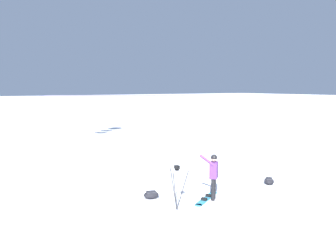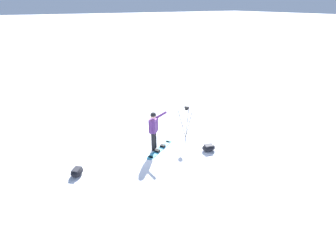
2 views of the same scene
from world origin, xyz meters
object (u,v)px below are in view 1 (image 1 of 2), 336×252
object	(u,v)px
snowboarder	(214,172)
gear_bag_small	(269,181)
gear_bag_large	(151,195)
camera_tripod	(177,179)
snowboard	(206,198)

from	to	relation	value
snowboarder	gear_bag_small	size ratio (longest dim) A/B	2.55
gear_bag_large	camera_tripod	xyz separation A→B (m)	(0.17, -1.41, 0.91)
snowboard	snowboarder	bearing A→B (deg)	-43.87
snowboarder	gear_bag_small	bearing A→B (deg)	3.16
snowboarder	gear_bag_small	world-z (taller)	snowboarder
gear_bag_small	snowboarder	bearing A→B (deg)	-176.84
gear_bag_large	gear_bag_small	bearing A→B (deg)	-12.25
snowboarder	gear_bag_small	distance (m)	3.26
camera_tripod	gear_bag_small	world-z (taller)	camera_tripod
snowboard	gear_bag_large	xyz separation A→B (m)	(-1.66, 1.09, 0.12)
camera_tripod	gear_bag_large	bearing A→B (deg)	96.78
snowboard	gear_bag_large	world-z (taller)	gear_bag_large
snowboard	gear_bag_small	world-z (taller)	gear_bag_small
snowboard	gear_bag_small	xyz separation A→B (m)	(3.31, 0.01, 0.12)
gear_bag_large	camera_tripod	bearing A→B (deg)	-83.22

